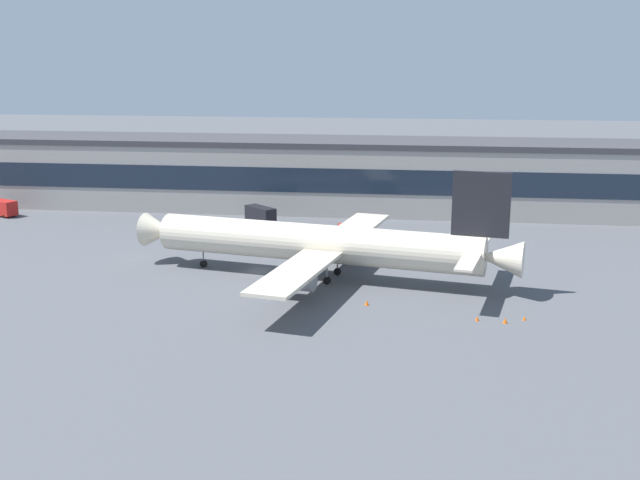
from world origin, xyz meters
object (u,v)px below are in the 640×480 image
object	(u,v)px
traffic_cone_2	(505,320)
fuel_truck	(0,207)
airliner	(322,244)
traffic_cone_3	(477,318)
traffic_cone_1	(367,303)
pushback_tractor	(350,228)
traffic_cone_0	(525,318)
catering_truck	(261,216)

from	to	relation	value
traffic_cone_2	fuel_truck	bearing A→B (deg)	151.13
airliner	traffic_cone_3	bearing A→B (deg)	-36.60
airliner	fuel_truck	bearing A→B (deg)	152.84
traffic_cone_1	traffic_cone_3	xyz separation A→B (m)	(14.51, -4.38, -0.06)
airliner	fuel_truck	world-z (taller)	airliner
traffic_cone_1	traffic_cone_2	size ratio (longest dim) A/B	1.03
airliner	pushback_tractor	xyz separation A→B (m)	(1.41, 31.01, -4.40)
pushback_tractor	fuel_truck	bearing A→B (deg)	174.86
airliner	traffic_cone_0	size ratio (longest dim) A/B	106.42
airliner	fuel_truck	xyz separation A→B (m)	(-73.56, 37.74, -3.56)
pushback_tractor	traffic_cone_1	bearing A→B (deg)	-81.65
pushback_tractor	traffic_cone_0	bearing A→B (deg)	-59.97
traffic_cone_1	traffic_cone_2	bearing A→B (deg)	-15.10
fuel_truck	traffic_cone_3	xyz separation A→B (m)	(95.81, -54.27, -1.57)
fuel_truck	pushback_tractor	distance (m)	75.27
traffic_cone_2	traffic_cone_3	size ratio (longest dim) A/B	1.16
airliner	pushback_tractor	distance (m)	31.35
fuel_truck	pushback_tractor	bearing A→B (deg)	-5.14
pushback_tractor	traffic_cone_3	world-z (taller)	pushback_tractor
traffic_cone_0	traffic_cone_1	bearing A→B (deg)	170.65
pushback_tractor	traffic_cone_1	xyz separation A→B (m)	(6.33, -43.15, -0.67)
pushback_tractor	traffic_cone_0	distance (m)	53.76
pushback_tractor	traffic_cone_3	xyz separation A→B (m)	(20.84, -47.53, -0.73)
traffic_cone_1	traffic_cone_2	world-z (taller)	traffic_cone_1
traffic_cone_1	catering_truck	bearing A→B (deg)	117.94
catering_truck	traffic_cone_2	bearing A→B (deg)	-50.15
catering_truck	traffic_cone_3	xyz separation A→B (m)	(38.79, -50.15, -1.98)
fuel_truck	traffic_cone_1	size ratio (longest dim) A/B	11.76
traffic_cone_3	traffic_cone_1	bearing A→B (deg)	163.21
fuel_truck	pushback_tractor	xyz separation A→B (m)	(74.96, -6.74, -0.83)
pushback_tractor	traffic_cone_0	world-z (taller)	pushback_tractor
airliner	traffic_cone_0	xyz separation A→B (m)	(28.30, -15.53, -5.17)
traffic_cone_0	pushback_tractor	bearing A→B (deg)	120.03
fuel_truck	traffic_cone_1	xyz separation A→B (m)	(81.30, -49.89, -1.51)
fuel_truck	traffic_cone_0	xyz separation A→B (m)	(101.86, -53.28, -1.60)
traffic_cone_2	traffic_cone_3	distance (m)	3.51
catering_truck	fuel_truck	size ratio (longest dim) A/B	0.80
airliner	traffic_cone_2	distance (m)	31.25
traffic_cone_2	airliner	bearing A→B (deg)	146.54
traffic_cone_0	traffic_cone_1	world-z (taller)	traffic_cone_1
traffic_cone_2	catering_truck	bearing A→B (deg)	129.85
pushback_tractor	catering_truck	bearing A→B (deg)	171.68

